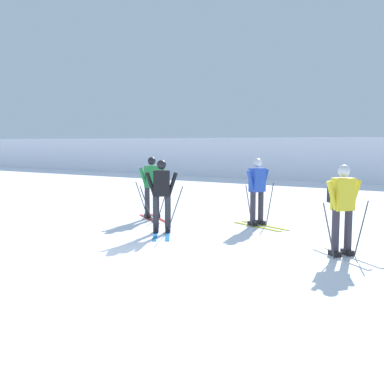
{
  "coord_description": "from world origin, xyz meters",
  "views": [
    {
      "loc": [
        5.32,
        -6.09,
        2.13
      ],
      "look_at": [
        -0.87,
        3.43,
        0.9
      ],
      "focal_mm": 43.53,
      "sensor_mm": 36.0,
      "label": 1
    }
  ],
  "objects_px": {
    "skier_green": "(152,186)",
    "skier_blue": "(257,190)",
    "skier_black": "(162,194)",
    "skier_yellow": "(342,206)"
  },
  "relations": [
    {
      "from": "skier_green",
      "to": "skier_blue",
      "type": "relative_size",
      "value": 1.0
    },
    {
      "from": "skier_green",
      "to": "skier_blue",
      "type": "bearing_deg",
      "value": 10.35
    },
    {
      "from": "skier_black",
      "to": "skier_yellow",
      "type": "relative_size",
      "value": 1.0
    },
    {
      "from": "skier_green",
      "to": "skier_black",
      "type": "height_order",
      "value": "same"
    },
    {
      "from": "skier_green",
      "to": "skier_blue",
      "type": "distance_m",
      "value": 3.0
    },
    {
      "from": "skier_black",
      "to": "skier_yellow",
      "type": "bearing_deg",
      "value": 0.44
    },
    {
      "from": "skier_green",
      "to": "skier_black",
      "type": "bearing_deg",
      "value": -46.08
    },
    {
      "from": "skier_green",
      "to": "skier_yellow",
      "type": "xyz_separation_m",
      "value": [
        5.62,
        -1.52,
        0.04
      ]
    },
    {
      "from": "skier_blue",
      "to": "skier_green",
      "type": "bearing_deg",
      "value": -169.65
    },
    {
      "from": "skier_green",
      "to": "skier_black",
      "type": "distance_m",
      "value": 2.15
    }
  ]
}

